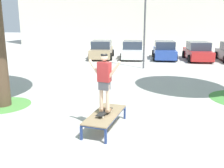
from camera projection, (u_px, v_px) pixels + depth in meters
name	position (u px, v px, depth m)	size (l,w,h in m)	color
ground_plane	(125.00, 138.00, 6.98)	(120.00, 120.00, 0.00)	#B7B5AD
building_facade	(142.00, 1.00, 32.72)	(32.22, 4.00, 11.18)	silver
skate_box	(105.00, 115.00, 7.49)	(1.10, 2.01, 0.46)	navy
skateboard	(105.00, 112.00, 7.43)	(0.40, 0.82, 0.09)	black
skater	(104.00, 79.00, 7.18)	(0.98, 0.37, 1.69)	beige
grass_patch_near_left	(3.00, 105.00, 9.68)	(2.08, 2.08, 0.01)	#519342
car_tan	(102.00, 50.00, 21.68)	(2.14, 4.31, 1.50)	tan
car_white	(133.00, 50.00, 21.51)	(2.00, 4.24, 1.50)	silver
car_blue	(164.00, 51.00, 21.29)	(1.97, 4.23, 1.50)	#28479E
car_red	(198.00, 52.00, 20.57)	(2.01, 4.25, 1.50)	red
light_post	(145.00, 10.00, 16.22)	(0.36, 0.36, 5.83)	#4C4C51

